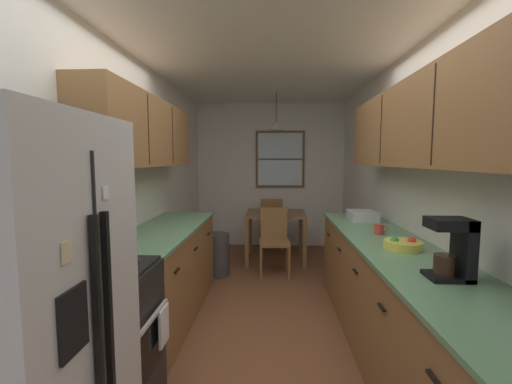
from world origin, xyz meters
name	(u,v)px	position (x,y,z in m)	size (l,w,h in m)	color
ground_plane	(267,307)	(0.00, 1.00, 0.00)	(12.00, 12.00, 0.00)	brown
wall_left	(138,187)	(-1.35, 1.00, 1.27)	(0.10, 9.00, 2.55)	white
wall_right	(403,188)	(1.35, 1.00, 1.27)	(0.10, 9.00, 2.55)	white
wall_back	(270,175)	(0.00, 3.65, 1.27)	(4.40, 0.10, 2.55)	white
ceiling_slab	(268,54)	(0.00, 1.00, 2.59)	(4.40, 9.00, 0.08)	white
refrigerator	(10,342)	(-0.95, -1.25, 0.86)	(0.74, 0.74, 1.73)	silver
stove_range	(98,341)	(-0.99, -0.55, 0.47)	(0.66, 0.61, 1.10)	black
microwave_over_range	(69,147)	(-1.11, -0.55, 1.63)	(0.39, 0.63, 0.31)	black
counter_left	(165,273)	(-1.00, 0.73, 0.45)	(0.64, 1.95, 0.90)	olive
upper_cabinets_left	(145,133)	(-1.14, 0.68, 1.80)	(0.33, 2.03, 0.62)	olive
counter_right	(395,303)	(1.00, 0.13, 0.45)	(0.64, 3.20, 0.90)	olive
upper_cabinets_right	(425,123)	(1.14, 0.08, 1.82)	(0.33, 2.88, 0.63)	olive
dining_table	(276,220)	(0.09, 2.67, 0.63)	(0.88, 0.80, 0.75)	brown
dining_chair_near	(274,238)	(0.07, 2.06, 0.50)	(0.42, 0.42, 0.90)	olive
dining_chair_far	(271,221)	(0.03, 3.28, 0.50)	(0.41, 0.41, 0.90)	olive
pendant_light	(276,127)	(0.09, 2.67, 2.05)	(0.26, 0.26, 0.55)	black
back_window	(280,159)	(0.18, 3.58, 1.56)	(0.86, 0.05, 1.00)	brown
trash_bin	(217,254)	(-0.70, 1.97, 0.28)	(0.34, 0.34, 0.57)	#3F3F42
storage_canister	(126,238)	(-1.00, -0.11, 1.00)	(0.11, 0.11, 0.20)	#D84C19
dish_towel	(164,326)	(-0.64, -0.40, 0.50)	(0.02, 0.16, 0.24)	white
coffee_maker	(455,247)	(1.05, -0.56, 1.08)	(0.22, 0.18, 0.34)	black
mug_by_coffeemaker	(379,229)	(0.99, 0.55, 0.94)	(0.12, 0.08, 0.09)	#BF3F33
fruit_bowl	(403,244)	(1.01, 0.06, 0.94)	(0.27, 0.27, 0.09)	#E5D14C
dish_rack	(362,216)	(1.02, 1.24, 0.95)	(0.28, 0.34, 0.10)	silver
table_serving_bowl	(281,211)	(0.17, 2.64, 0.78)	(0.22, 0.22, 0.06)	silver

